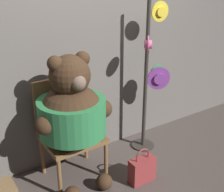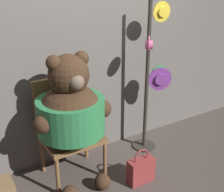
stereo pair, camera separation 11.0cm
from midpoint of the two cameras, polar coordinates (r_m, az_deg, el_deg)
The scene contains 6 objects.
ground_plane at distance 3.51m, azimuth 1.44°, elevation -13.76°, with size 14.00×14.00×0.00m, color #4C423D.
wall_back at distance 3.40m, azimuth -3.78°, elevation 10.27°, with size 8.00×0.10×2.70m.
chair at distance 3.27m, azimuth -7.14°, elevation -5.32°, with size 0.58×0.50×1.05m.
teddy_bear at distance 3.01m, azimuth -6.45°, elevation -2.91°, with size 0.79×0.70×1.37m.
hat_display_rack at distance 3.58m, azimuth 8.21°, elevation 3.14°, with size 0.41×0.32×1.80m.
handbag_on_ground at distance 3.32m, azimuth 6.27°, elevation -13.33°, with size 0.28×0.13×0.39m.
Camera 2 is at (-1.47, -2.39, 2.11)m, focal length 50.00 mm.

